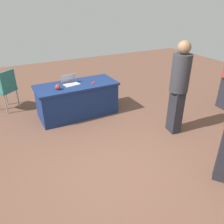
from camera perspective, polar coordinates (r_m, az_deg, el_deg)
ground_plane at (r=3.70m, az=1.11°, el=-14.15°), size 14.40×14.40×0.00m
table_foreground at (r=5.17m, az=-8.74°, el=3.15°), size 1.79×0.81×0.74m
chair_tucked_right at (r=5.83m, az=-25.32°, el=5.60°), size 0.62×0.62×0.97m
person_presenter at (r=4.38m, az=16.59°, el=6.78°), size 0.39×0.39×1.79m
laptop_silver at (r=5.04m, az=-10.41°, el=7.33°), size 0.36×0.34×0.21m
yarn_ball at (r=4.78m, az=-13.53°, el=6.13°), size 0.11×0.11×0.11m
scissors_red at (r=5.07m, az=-4.74°, el=7.40°), size 0.15×0.15×0.01m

